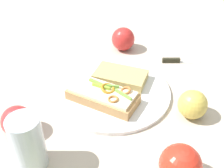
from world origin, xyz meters
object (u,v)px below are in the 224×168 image
Objects in this scene: knife at (175,61)px; plate at (112,91)px; sandwich at (103,95)px; apple_2 at (17,121)px; bread_slice_side at (120,76)px; drinking_glass at (28,143)px; apple_1 at (193,104)px; apple_3 at (180,165)px; apple_4 at (123,39)px.

plate is at bearing -142.92° from knife.
plate is at bearing -88.91° from sandwich.
bread_slice_side is at bearing 142.70° from apple_2.
sandwich is 1.56× the size of drinking_glass.
knife is at bearing -167.58° from apple_1.
drinking_glass is (0.23, -0.31, 0.03)m from apple_1.
apple_3 reaches higher than apple_1.
apple_3 reaches higher than bread_slice_side.
apple_1 is (-0.01, 0.22, 0.01)m from sandwich.
plate is at bearing 82.06° from bread_slice_side.
apple_3 is at bearing -6.02° from apple_1.
apple_3 is 1.05× the size of apple_4.
bread_slice_side is 0.21m from knife.
apple_3 is (0.19, -0.02, 0.01)m from apple_1.
sandwich is 0.27m from apple_3.
apple_1 is 0.19m from apple_3.
apple_3 is at bearing -100.14° from knife.
apple_1 is 0.93× the size of apple_4.
drinking_glass is at bearing -21.06° from plate.
apple_4 is (-0.29, -0.01, 0.01)m from sandwich.
apple_2 is 0.59× the size of knife.
apple_3 is (0.18, 0.20, 0.01)m from sandwich.
apple_1 is 0.59× the size of knife.
sandwich is (0.05, -0.01, 0.02)m from plate.
drinking_glass reaches higher than apple_3.
apple_2 is 0.10m from drinking_glass.
apple_3 reaches higher than apple_4.
sandwich is at bearing -87.34° from apple_1.
apple_1 reaches higher than plate.
apple_3 is at bearing 24.41° from apple_4.
apple_2 is at bearing -68.06° from apple_1.
sandwich is 1.61× the size of knife.
drinking_glass is (0.07, 0.07, 0.03)m from apple_2.
apple_2 is 0.87× the size of apple_3.
apple_4 is at bearing -140.29° from apple_1.
bread_slice_side is 2.00× the size of apple_1.
plate is 2.21× the size of bread_slice_side.
apple_3 is at bearing 152.41° from sandwich.
apple_3 is at bearing 39.96° from plate.
apple_4 is at bearing -73.93° from bread_slice_side.
apple_4 is 0.64× the size of knife.
knife is at bearing -128.25° from bread_slice_side.
apple_2 is 0.92× the size of apple_4.
sandwich is 0.22m from apple_1.
drinking_glass is at bearing 75.98° from bread_slice_side.
apple_2 is (0.14, -0.16, 0.01)m from sandwich.
apple_2 reaches higher than bread_slice_side.
drinking_glass is 0.53m from knife.
drinking_glass is at bearing 81.07° from sandwich.
plate is 2.55× the size of drinking_glass.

